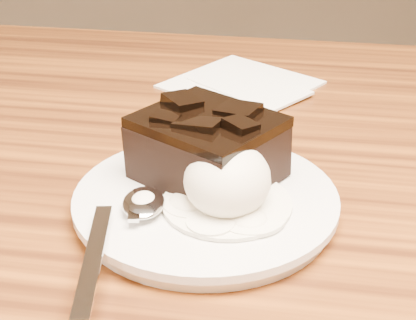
% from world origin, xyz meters
% --- Properties ---
extents(plate, '(0.20, 0.20, 0.02)m').
position_xyz_m(plate, '(-0.06, -0.04, 0.76)').
color(plate, silver).
rests_on(plate, dining_table).
extents(brownie, '(0.13, 0.12, 0.05)m').
position_xyz_m(brownie, '(-0.07, -0.02, 0.79)').
color(brownie, black).
rests_on(brownie, plate).
extents(ice_cream_scoop, '(0.06, 0.07, 0.05)m').
position_xyz_m(ice_cream_scoop, '(-0.05, -0.06, 0.79)').
color(ice_cream_scoop, '#EDE4CB').
rests_on(ice_cream_scoop, plate).
extents(melt_puddle, '(0.09, 0.09, 0.00)m').
position_xyz_m(melt_puddle, '(-0.05, -0.06, 0.77)').
color(melt_puddle, white).
rests_on(melt_puddle, plate).
extents(spoon, '(0.06, 0.18, 0.01)m').
position_xyz_m(spoon, '(-0.10, -0.07, 0.77)').
color(spoon, silver).
rests_on(spoon, plate).
extents(napkin, '(0.19, 0.19, 0.01)m').
position_xyz_m(napkin, '(-0.07, 0.22, 0.75)').
color(napkin, white).
rests_on(napkin, dining_table).
extents(crumb_a, '(0.01, 0.01, 0.00)m').
position_xyz_m(crumb_a, '(-0.05, -0.08, 0.77)').
color(crumb_a, black).
rests_on(crumb_a, plate).
extents(crumb_b, '(0.01, 0.01, 0.00)m').
position_xyz_m(crumb_b, '(-0.10, -0.04, 0.77)').
color(crumb_b, black).
rests_on(crumb_b, plate).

